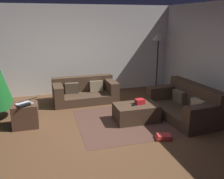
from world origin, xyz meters
name	(u,v)px	position (x,y,z in m)	size (l,w,h in m)	color
ground_plane	(94,138)	(0.00, 0.00, 0.00)	(6.40, 6.40, 0.00)	brown
rear_partition	(72,50)	(0.00, 3.14, 1.30)	(6.40, 0.12, 2.60)	silver
couch_left	(85,92)	(0.20, 2.24, 0.26)	(1.73, 0.92, 0.65)	#473323
couch_right	(186,105)	(2.25, 0.43, 0.29)	(1.07, 1.80, 0.77)	#473323
ottoman	(136,113)	(1.08, 0.56, 0.19)	(0.95, 0.60, 0.38)	#473323
gift_box	(140,102)	(1.16, 0.57, 0.44)	(0.19, 0.15, 0.12)	red
tv_remote	(134,105)	(1.01, 0.55, 0.39)	(0.05, 0.16, 0.02)	black
side_table	(25,115)	(-1.28, 0.91, 0.25)	(0.52, 0.44, 0.50)	#4C3323
laptop	(25,102)	(-1.25, 0.86, 0.55)	(0.47, 0.49, 0.18)	silver
book_stack	(163,137)	(1.26, -0.41, 0.04)	(0.33, 0.26, 0.09)	#B7332D
corner_lamp	(158,41)	(2.60, 2.70, 1.55)	(0.36, 0.36, 1.81)	black
area_rug	(136,120)	(1.08, 0.56, 0.00)	(2.60, 2.00, 0.01)	#513329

